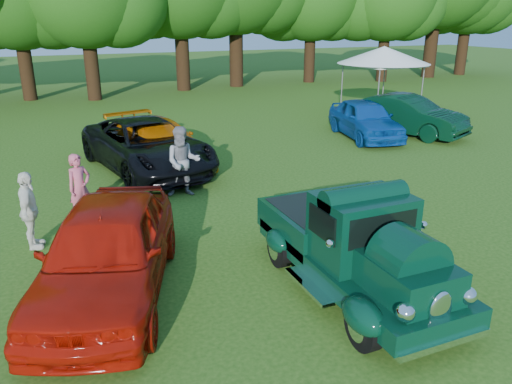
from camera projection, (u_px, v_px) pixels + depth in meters
name	position (u px, v px, depth m)	size (l,w,h in m)	color
ground	(298.00, 282.00, 8.88)	(120.00, 120.00, 0.00)	#234C11
hero_pickup	(353.00, 247.00, 8.45)	(2.11, 4.52, 1.77)	black
red_convertible	(108.00, 251.00, 8.23)	(1.92, 4.76, 1.62)	#9E1106
back_car_black	(147.00, 145.00, 15.08)	(2.56, 5.56, 1.54)	black
back_car_orange	(158.00, 142.00, 15.73)	(1.96, 4.83, 1.40)	#B95D06
back_car_blue	(365.00, 119.00, 19.15)	(1.73, 4.31, 1.47)	#0D3D91
back_car_green	(406.00, 115.00, 19.69)	(1.64, 4.69, 1.55)	black
spectator_pink	(80.00, 188.00, 11.32)	(0.57, 0.38, 1.57)	#BC4D66
spectator_grey	(183.00, 162.00, 12.86)	(0.89, 0.70, 1.84)	gray
spectator_white	(29.00, 211.00, 9.92)	(0.94, 0.39, 1.61)	silver
canopy_tent	(384.00, 56.00, 22.90)	(4.55, 4.55, 3.17)	white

